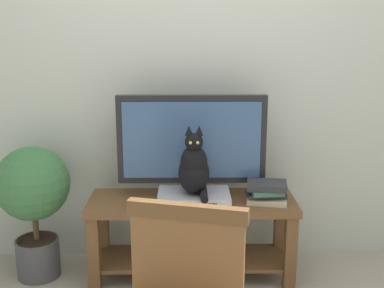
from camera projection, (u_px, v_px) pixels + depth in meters
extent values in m
cube|color=#B7BCB2|center=(196.00, 50.00, 3.17)|extent=(7.00, 0.12, 2.80)
cube|color=brown|center=(192.00, 203.00, 3.02)|extent=(1.27, 0.44, 0.04)
cube|color=brown|center=(94.00, 254.00, 2.91)|extent=(0.07, 0.07, 0.47)
cube|color=brown|center=(290.00, 253.00, 2.93)|extent=(0.07, 0.07, 0.47)
cube|color=brown|center=(103.00, 231.00, 3.24)|extent=(0.07, 0.07, 0.47)
cube|color=brown|center=(280.00, 230.00, 3.26)|extent=(0.07, 0.07, 0.47)
cube|color=brown|center=(192.00, 258.00, 3.11)|extent=(1.17, 0.36, 0.02)
cube|color=black|center=(192.00, 193.00, 3.10)|extent=(0.32, 0.20, 0.03)
cube|color=black|center=(192.00, 186.00, 3.08)|extent=(0.06, 0.04, 0.06)
cube|color=black|center=(192.00, 139.00, 3.01)|extent=(0.91, 0.05, 0.55)
cube|color=#385684|center=(192.00, 140.00, 2.98)|extent=(0.84, 0.01, 0.47)
sphere|color=#2672F2|center=(262.00, 180.00, 3.05)|extent=(0.01, 0.01, 0.01)
cube|color=#ADADB2|center=(194.00, 198.00, 2.93)|extent=(0.43, 0.29, 0.07)
cube|color=black|center=(194.00, 207.00, 2.79)|extent=(0.26, 0.01, 0.04)
ellipsoid|color=black|center=(194.00, 173.00, 2.90)|extent=(0.18, 0.26, 0.23)
ellipsoid|color=black|center=(194.00, 163.00, 2.85)|extent=(0.16, 0.17, 0.21)
sphere|color=black|center=(194.00, 142.00, 2.80)|extent=(0.11, 0.11, 0.11)
cone|color=black|center=(189.00, 130.00, 2.79)|extent=(0.05, 0.05, 0.06)
cone|color=black|center=(199.00, 130.00, 2.79)|extent=(0.05, 0.05, 0.06)
sphere|color=#B2C64C|center=(190.00, 143.00, 2.75)|extent=(0.02, 0.02, 0.02)
sphere|color=#B2C64C|center=(198.00, 143.00, 2.76)|extent=(0.02, 0.02, 0.02)
cylinder|color=black|center=(204.00, 194.00, 2.83)|extent=(0.05, 0.21, 0.04)
cube|color=brown|center=(187.00, 255.00, 1.88)|extent=(0.43, 0.15, 0.42)
cube|color=brown|center=(187.00, 212.00, 1.83)|extent=(0.46, 0.16, 0.06)
cube|color=beige|center=(267.00, 200.00, 2.96)|extent=(0.26, 0.20, 0.03)
cube|color=#2D2D33|center=(266.00, 194.00, 2.98)|extent=(0.24, 0.14, 0.03)
cube|color=#38664C|center=(266.00, 191.00, 2.95)|extent=(0.20, 0.17, 0.03)
cube|color=#2D2D33|center=(267.00, 185.00, 2.95)|extent=(0.26, 0.20, 0.04)
cylinder|color=#47474C|center=(38.00, 257.00, 3.11)|extent=(0.27, 0.27, 0.25)
cylinder|color=#332319|center=(37.00, 241.00, 3.08)|extent=(0.25, 0.25, 0.02)
cylinder|color=#4C3823|center=(36.00, 225.00, 3.06)|extent=(0.04, 0.04, 0.18)
sphere|color=#386B3D|center=(32.00, 184.00, 2.99)|extent=(0.45, 0.45, 0.45)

